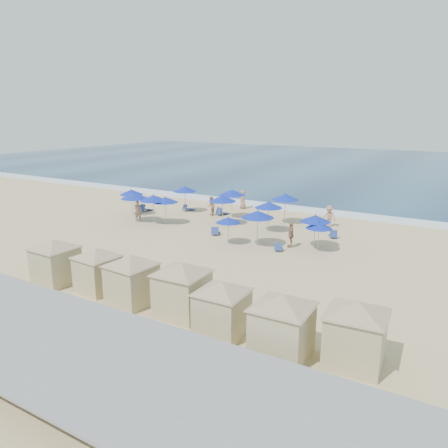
{
  "coord_description": "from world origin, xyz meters",
  "views": [
    {
      "loc": [
        16.46,
        -24.17,
        9.14
      ],
      "look_at": [
        0.12,
        3.0,
        1.09
      ],
      "focal_mm": 35.0,
      "sensor_mm": 36.0,
      "label": 1
    }
  ],
  "objects_px": {
    "trash_bin": "(150,269)",
    "beachgoer_2": "(291,235)",
    "cabana_0": "(55,256)",
    "umbrella_2": "(185,189)",
    "umbrella_6": "(228,220)",
    "cabana_6": "(356,325)",
    "cabana_4": "(222,301)",
    "beachgoer_4": "(243,199)",
    "umbrella_11": "(319,226)",
    "cabana_1": "(97,264)",
    "umbrella_3": "(153,198)",
    "cabana_3": "(182,282)",
    "umbrella_8": "(258,214)",
    "umbrella_12": "(165,200)",
    "umbrella_4": "(232,192)",
    "umbrella_7": "(269,205)",
    "beachgoer_1": "(211,206)",
    "umbrella_0": "(131,192)",
    "cabana_2": "(131,273)",
    "umbrella_10": "(315,219)",
    "umbrella_1": "(134,196)",
    "umbrella_5": "(222,198)",
    "cabana_5": "(282,317)",
    "beachgoer_3": "(329,216)",
    "beachgoer_0": "(138,211)",
    "umbrella_9": "(285,197)"
  },
  "relations": [
    {
      "from": "trash_bin",
      "to": "beachgoer_2",
      "type": "xyz_separation_m",
      "value": [
        4.83,
        9.36,
        0.55
      ]
    },
    {
      "from": "cabana_0",
      "to": "umbrella_2",
      "type": "relative_size",
      "value": 1.72
    },
    {
      "from": "umbrella_6",
      "to": "cabana_6",
      "type": "bearing_deg",
      "value": -42.54
    },
    {
      "from": "cabana_4",
      "to": "beachgoer_4",
      "type": "relative_size",
      "value": 2.27
    },
    {
      "from": "umbrella_11",
      "to": "cabana_0",
      "type": "bearing_deg",
      "value": -129.11
    },
    {
      "from": "cabana_1",
      "to": "umbrella_3",
      "type": "xyz_separation_m",
      "value": [
        -6.79,
        12.68,
        0.78
      ]
    },
    {
      "from": "cabana_3",
      "to": "umbrella_8",
      "type": "distance_m",
      "value": 11.69
    },
    {
      "from": "umbrella_12",
      "to": "beachgoer_2",
      "type": "xyz_separation_m",
      "value": [
        11.61,
        -0.64,
        -1.22
      ]
    },
    {
      "from": "cabana_6",
      "to": "umbrella_3",
      "type": "distance_m",
      "value": 23.93
    },
    {
      "from": "umbrella_4",
      "to": "umbrella_12",
      "type": "distance_m",
      "value": 6.1
    },
    {
      "from": "cabana_0",
      "to": "cabana_3",
      "type": "xyz_separation_m",
      "value": [
        8.36,
        0.35,
        0.05
      ]
    },
    {
      "from": "umbrella_3",
      "to": "umbrella_11",
      "type": "xyz_separation_m",
      "value": [
        14.47,
        -0.13,
        -0.45
      ]
    },
    {
      "from": "umbrella_7",
      "to": "umbrella_11",
      "type": "xyz_separation_m",
      "value": [
        5.09,
        -2.84,
        -0.38
      ]
    },
    {
      "from": "cabana_6",
      "to": "beachgoer_1",
      "type": "xyz_separation_m",
      "value": [
        -17.84,
        17.94,
        -0.72
      ]
    },
    {
      "from": "cabana_6",
      "to": "umbrella_0",
      "type": "xyz_separation_m",
      "value": [
        -24.24,
        14.38,
        0.55
      ]
    },
    {
      "from": "cabana_2",
      "to": "beachgoer_4",
      "type": "xyz_separation_m",
      "value": [
        -5.95,
        22.24,
        -0.65
      ]
    },
    {
      "from": "cabana_0",
      "to": "beachgoer_1",
      "type": "bearing_deg",
      "value": 94.8
    },
    {
      "from": "umbrella_10",
      "to": "beachgoer_4",
      "type": "distance_m",
      "value": 13.77
    },
    {
      "from": "umbrella_1",
      "to": "umbrella_5",
      "type": "xyz_separation_m",
      "value": [
        6.97,
        3.02,
        -0.04
      ]
    },
    {
      "from": "umbrella_3",
      "to": "beachgoer_1",
      "type": "height_order",
      "value": "umbrella_3"
    },
    {
      "from": "umbrella_2",
      "to": "umbrella_5",
      "type": "height_order",
      "value": "umbrella_5"
    },
    {
      "from": "umbrella_8",
      "to": "beachgoer_1",
      "type": "xyz_separation_m",
      "value": [
        -7.97,
        6.41,
        -1.45
      ]
    },
    {
      "from": "cabana_0",
      "to": "umbrella_6",
      "type": "xyz_separation_m",
      "value": [
        4.41,
        11.24,
        0.22
      ]
    },
    {
      "from": "cabana_0",
      "to": "cabana_5",
      "type": "height_order",
      "value": "cabana_5"
    },
    {
      "from": "trash_bin",
      "to": "cabana_4",
      "type": "xyz_separation_m",
      "value": [
        7.19,
        -3.81,
        1.15
      ]
    },
    {
      "from": "umbrella_1",
      "to": "cabana_3",
      "type": "bearing_deg",
      "value": -41.26
    },
    {
      "from": "cabana_2",
      "to": "umbrella_6",
      "type": "xyz_separation_m",
      "value": [
        -1.04,
        11.09,
        0.23
      ]
    },
    {
      "from": "beachgoer_1",
      "to": "cabana_6",
      "type": "bearing_deg",
      "value": -2.88
    },
    {
      "from": "cabana_1",
      "to": "umbrella_3",
      "type": "relative_size",
      "value": 1.57
    },
    {
      "from": "cabana_0",
      "to": "cabana_2",
      "type": "relative_size",
      "value": 1.01
    },
    {
      "from": "umbrella_3",
      "to": "beachgoer_4",
      "type": "relative_size",
      "value": 1.41
    },
    {
      "from": "umbrella_11",
      "to": "beachgoer_1",
      "type": "distance_m",
      "value": 13.21
    },
    {
      "from": "cabana_2",
      "to": "umbrella_0",
      "type": "xyz_separation_m",
      "value": [
        -13.4,
        14.56,
        0.58
      ]
    },
    {
      "from": "trash_bin",
      "to": "umbrella_1",
      "type": "xyz_separation_m",
      "value": [
        -9.49,
        9.21,
        1.97
      ]
    },
    {
      "from": "umbrella_12",
      "to": "umbrella_11",
      "type": "bearing_deg",
      "value": -2.62
    },
    {
      "from": "umbrella_6",
      "to": "beachgoer_4",
      "type": "relative_size",
      "value": 1.12
    },
    {
      "from": "umbrella_4",
      "to": "beachgoer_3",
      "type": "height_order",
      "value": "umbrella_4"
    },
    {
      "from": "cabana_1",
      "to": "umbrella_1",
      "type": "xyz_separation_m",
      "value": [
        -8.64,
        12.39,
        0.85
      ]
    },
    {
      "from": "cabana_6",
      "to": "umbrella_0",
      "type": "height_order",
      "value": "cabana_6"
    },
    {
      "from": "cabana_6",
      "to": "beachgoer_2",
      "type": "height_order",
      "value": "cabana_6"
    },
    {
      "from": "umbrella_4",
      "to": "beachgoer_0",
      "type": "bearing_deg",
      "value": -140.63
    },
    {
      "from": "cabana_4",
      "to": "umbrella_5",
      "type": "bearing_deg",
      "value": 121.18
    },
    {
      "from": "cabana_4",
      "to": "beachgoer_0",
      "type": "xyz_separation_m",
      "value": [
        -16.74,
        13.43,
        -0.6
      ]
    },
    {
      "from": "umbrella_4",
      "to": "cabana_3",
      "type": "bearing_deg",
      "value": -66.68
    },
    {
      "from": "umbrella_6",
      "to": "beachgoer_3",
      "type": "bearing_deg",
      "value": 61.51
    },
    {
      "from": "umbrella_11",
      "to": "umbrella_4",
      "type": "bearing_deg",
      "value": 151.06
    },
    {
      "from": "umbrella_11",
      "to": "umbrella_12",
      "type": "height_order",
      "value": "umbrella_12"
    },
    {
      "from": "umbrella_2",
      "to": "beachgoer_1",
      "type": "distance_m",
      "value": 3.22
    },
    {
      "from": "umbrella_9",
      "to": "umbrella_4",
      "type": "bearing_deg",
      "value": -174.64
    },
    {
      "from": "trash_bin",
      "to": "umbrella_2",
      "type": "height_order",
      "value": "umbrella_2"
    }
  ]
}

